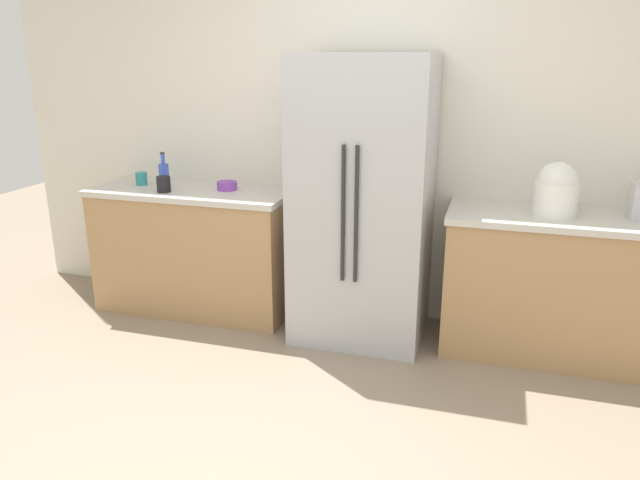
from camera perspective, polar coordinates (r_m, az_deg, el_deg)
ground_plane at (r=2.99m, az=-2.55°, el=-20.22°), size 11.18×11.18×0.00m
kitchen_back_panel at (r=4.15m, az=5.68°, el=12.58°), size 5.59×0.10×2.96m
counter_left at (r=4.47m, az=-11.77°, el=-0.85°), size 1.44×0.60×0.91m
counter_right at (r=3.98m, az=22.06°, el=-4.08°), size 1.43×0.60×0.91m
refrigerator at (r=3.85m, az=4.12°, el=3.69°), size 0.84×0.71×1.83m
rice_cooker at (r=3.76m, az=21.61°, el=4.41°), size 0.25×0.25×0.32m
bottle_a at (r=4.45m, az=-14.66°, el=6.12°), size 0.07×0.07×0.25m
cup_a at (r=4.28m, az=-14.69°, el=5.17°), size 0.10×0.10×0.11m
cup_b at (r=4.56m, az=-16.67°, el=5.63°), size 0.08×0.08×0.09m
bowl_a at (r=4.26m, az=-8.86°, el=5.14°), size 0.14×0.14×0.06m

